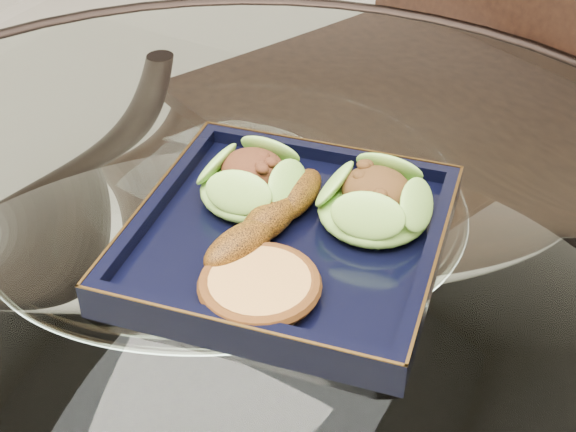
% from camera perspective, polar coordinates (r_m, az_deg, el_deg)
% --- Properties ---
extents(dining_table, '(1.13, 1.13, 0.77)m').
position_cam_1_polar(dining_table, '(0.86, -3.72, -9.93)').
color(dining_table, white).
rests_on(dining_table, ground).
extents(dining_chair, '(0.55, 0.55, 0.97)m').
position_cam_1_polar(dining_chair, '(1.25, 8.39, 3.57)').
color(dining_chair, black).
rests_on(dining_chair, ground).
extents(navy_plate, '(0.31, 0.31, 0.02)m').
position_cam_1_polar(navy_plate, '(0.72, 0.00, -1.88)').
color(navy_plate, black).
rests_on(navy_plate, dining_table).
extents(lettuce_wrap_left, '(0.12, 0.12, 0.04)m').
position_cam_1_polar(lettuce_wrap_left, '(0.75, -2.57, 2.29)').
color(lettuce_wrap_left, '#5B8D29').
rests_on(lettuce_wrap_left, navy_plate).
extents(lettuce_wrap_right, '(0.13, 0.13, 0.04)m').
position_cam_1_polar(lettuce_wrap_right, '(0.73, 6.14, 0.80)').
color(lettuce_wrap_right, '#64AD32').
rests_on(lettuce_wrap_right, navy_plate).
extents(roasted_plantain, '(0.05, 0.16, 0.03)m').
position_cam_1_polar(roasted_plantain, '(0.71, -1.31, -0.17)').
color(roasted_plantain, '#693A0B').
rests_on(roasted_plantain, navy_plate).
extents(crumb_patty, '(0.10, 0.10, 0.02)m').
position_cam_1_polar(crumb_patty, '(0.65, -2.03, -5.05)').
color(crumb_patty, '#C78F42').
rests_on(crumb_patty, navy_plate).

